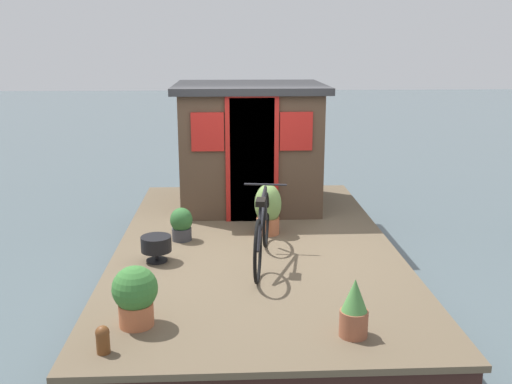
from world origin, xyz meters
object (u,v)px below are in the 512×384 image
at_px(potted_plant_mint, 354,309).
at_px(potted_plant_fern, 135,294).
at_px(potted_plant_thyme, 268,209).
at_px(charcoal_grill, 156,245).
at_px(mooring_bollard, 103,339).
at_px(potted_plant_lavender, 181,224).
at_px(houseboat_cabin, 250,145).
at_px(bicycle, 262,231).

xyz_separation_m(potted_plant_mint, potted_plant_fern, (0.27, 1.85, 0.05)).
bearing_deg(potted_plant_mint, potted_plant_thyme, 11.24).
relative_size(charcoal_grill, mooring_bollard, 1.46).
height_order(potted_plant_fern, mooring_bollard, potted_plant_fern).
bearing_deg(potted_plant_lavender, charcoal_grill, 162.24).
xyz_separation_m(potted_plant_mint, potted_plant_thyme, (2.71, 0.54, 0.09)).
xyz_separation_m(houseboat_cabin, potted_plant_thyme, (-1.45, -0.18, -0.59)).
bearing_deg(houseboat_cabin, potted_plant_mint, -170.20).
height_order(charcoal_grill, mooring_bollard, charcoal_grill).
xyz_separation_m(potted_plant_mint, mooring_bollard, (-0.18, 2.05, -0.12)).
relative_size(houseboat_cabin, mooring_bollard, 9.30).
height_order(potted_plant_lavender, potted_plant_thyme, potted_plant_thyme).
bearing_deg(houseboat_cabin, potted_plant_thyme, -172.92).
distance_m(potted_plant_thyme, charcoal_grill, 1.61).
xyz_separation_m(bicycle, potted_plant_mint, (-1.70, -0.67, -0.13)).
height_order(potted_plant_lavender, charcoal_grill, potted_plant_lavender).
xyz_separation_m(bicycle, potted_plant_lavender, (0.81, 0.96, -0.16)).
height_order(houseboat_cabin, potted_plant_thyme, houseboat_cabin).
height_order(potted_plant_thyme, potted_plant_fern, potted_plant_thyme).
relative_size(potted_plant_mint, charcoal_grill, 1.49).
height_order(houseboat_cabin, charcoal_grill, houseboat_cabin).
relative_size(potted_plant_lavender, mooring_bollard, 1.79).
relative_size(houseboat_cabin, bicycle, 1.25).
relative_size(bicycle, potted_plant_mint, 3.41).
relative_size(houseboat_cabin, potted_plant_fern, 3.99).
distance_m(potted_plant_fern, charcoal_grill, 1.52).
height_order(potted_plant_mint, potted_plant_thyme, potted_plant_thyme).
xyz_separation_m(houseboat_cabin, potted_plant_mint, (-4.15, -0.72, -0.68)).
distance_m(potted_plant_lavender, mooring_bollard, 2.72).
xyz_separation_m(bicycle, charcoal_grill, (0.09, 1.19, -0.18)).
bearing_deg(potted_plant_lavender, potted_plant_thyme, -79.85).
distance_m(potted_plant_mint, potted_plant_lavender, 2.99).
relative_size(houseboat_cabin, potted_plant_thyme, 3.30).
bearing_deg(potted_plant_fern, houseboat_cabin, -16.35).
height_order(potted_plant_mint, mooring_bollard, potted_plant_mint).
bearing_deg(potted_plant_thyme, potted_plant_fern, 151.57).
height_order(houseboat_cabin, mooring_bollard, houseboat_cabin).
bearing_deg(bicycle, potted_plant_thyme, -7.59).
relative_size(potted_plant_thyme, potted_plant_fern, 1.21).
relative_size(bicycle, charcoal_grill, 5.09).
bearing_deg(potted_plant_lavender, bicycle, -129.95).
xyz_separation_m(houseboat_cabin, potted_plant_lavender, (-1.64, 0.92, -0.71)).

